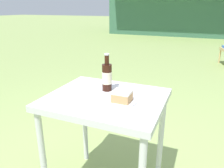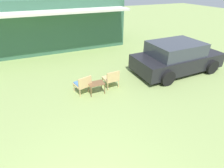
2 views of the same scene
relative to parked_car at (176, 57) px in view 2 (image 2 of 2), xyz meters
name	(u,v)px [view 2 (image 2 of 2)]	position (x,y,z in m)	size (l,w,h in m)	color
cabin_building	(46,23)	(-5.15, 6.54, 0.80)	(9.40, 4.96, 2.96)	#38664C
parked_car	(176,57)	(0.00, 0.00, 0.00)	(4.25, 2.18, 1.43)	black
wicker_chair_cushioned	(83,84)	(-4.60, -0.18, -0.27)	(0.66, 0.67, 0.76)	tan
wicker_chair_plain	(111,78)	(-3.42, -0.20, -0.27)	(0.58, 0.59, 0.76)	tan
garden_side_table	(96,84)	(-4.14, -0.40, -0.29)	(0.60, 0.40, 0.45)	brown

